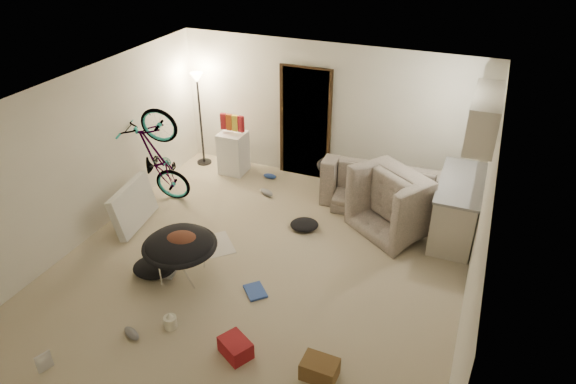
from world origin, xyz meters
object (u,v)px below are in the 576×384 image
at_px(kitchen_counter, 457,209).
at_px(armchair, 407,205).
at_px(mini_fridge, 233,153).
at_px(saucer_chair, 181,251).
at_px(sofa, 386,189).
at_px(drink_case_a, 320,369).
at_px(floor_lamp, 199,99).
at_px(tv_box, 133,206).
at_px(drink_case_b, 236,348).
at_px(bicycle, 161,177).
at_px(juicer, 170,321).

relative_size(kitchen_counter, armchair, 1.27).
height_order(mini_fridge, saucer_chair, mini_fridge).
bearing_deg(sofa, drink_case_a, 90.04).
relative_size(floor_lamp, tv_box, 1.73).
height_order(floor_lamp, mini_fridge, floor_lamp).
bearing_deg(armchair, floor_lamp, 25.78).
distance_m(armchair, drink_case_a, 3.35).
height_order(armchair, tv_box, armchair).
bearing_deg(drink_case_b, sofa, 107.47).
relative_size(bicycle, drink_case_b, 4.91).
distance_m(floor_lamp, armchair, 4.25).
distance_m(floor_lamp, bicycle, 1.76).
height_order(mini_fridge, drink_case_b, mini_fridge).
bearing_deg(tv_box, bicycle, 82.11).
distance_m(tv_box, drink_case_a, 4.11).
xyz_separation_m(armchair, drink_case_a, (-0.27, -3.33, -0.27)).
xyz_separation_m(sofa, tv_box, (-3.55, -2.12, 0.04)).
distance_m(bicycle, juicer, 3.10).
bearing_deg(floor_lamp, drink_case_a, -46.71).
xyz_separation_m(sofa, saucer_chair, (-2.14, -2.95, 0.12)).
relative_size(bicycle, saucer_chair, 1.78).
relative_size(sofa, juicer, 9.11).
bearing_deg(kitchen_counter, armchair, -174.17).
distance_m(saucer_chair, drink_case_b, 1.67).
relative_size(floor_lamp, drink_case_b, 4.96).
xyz_separation_m(drink_case_b, juicer, (-0.93, 0.08, -0.01)).
distance_m(bicycle, drink_case_a, 4.50).
distance_m(floor_lamp, drink_case_b, 5.14).
bearing_deg(mini_fridge, juicer, -73.41).
height_order(saucer_chair, drink_case_b, saucer_chair).
height_order(sofa, juicer, sofa).
height_order(tv_box, drink_case_a, tv_box).
distance_m(tv_box, juicer, 2.50).
relative_size(sofa, mini_fridge, 2.63).
relative_size(sofa, bicycle, 1.16).
height_order(sofa, saucer_chair, saucer_chair).
height_order(saucer_chair, tv_box, saucer_chair).
xyz_separation_m(bicycle, drink_case_a, (3.72, -2.51, -0.36)).
bearing_deg(saucer_chair, kitchen_counter, 36.94).
bearing_deg(mini_fridge, sofa, -1.95).
bearing_deg(floor_lamp, mini_fridge, -7.91).
height_order(sofa, drink_case_a, sofa).
height_order(kitchen_counter, drink_case_a, kitchen_counter).
relative_size(bicycle, juicer, 7.86).
bearing_deg(saucer_chair, tv_box, 149.46).
distance_m(kitchen_counter, juicer, 4.50).
bearing_deg(bicycle, drink_case_a, -132.88).
height_order(armchair, drink_case_b, armchair).
bearing_deg(floor_lamp, sofa, -3.14).
height_order(floor_lamp, bicycle, floor_lamp).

